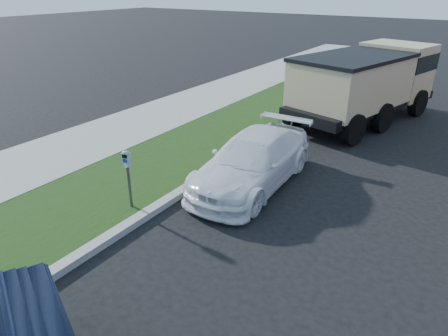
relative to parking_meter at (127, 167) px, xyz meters
The scene contains 5 objects.
ground 3.24m from the parking_meter, ahead, with size 120.00×120.00×0.00m, color black.
streetside 3.53m from the parking_meter, 138.29° to the left, with size 6.12×50.00×0.15m.
parking_meter is the anchor object (origin of this frame).
white_wagon 3.13m from the parking_meter, 59.34° to the left, with size 1.78×4.37×1.27m, color white.
dump_truck 9.87m from the parking_meter, 75.88° to the left, with size 3.99×6.93×2.56m.
Camera 1 is at (2.91, -5.56, 4.65)m, focal length 32.00 mm.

